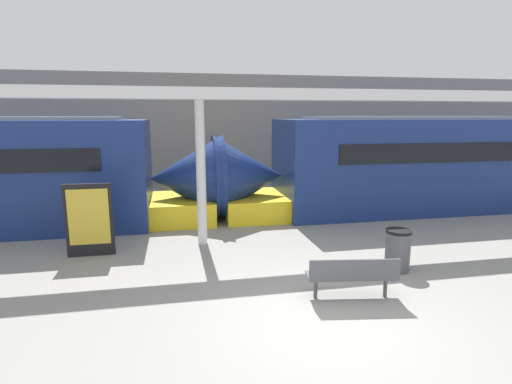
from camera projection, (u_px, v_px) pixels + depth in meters
The scene contains 8 objects.
ground_plane at pixel (327, 321), 6.39m from camera, with size 60.00×60.00×0.00m, color gray.
station_wall at pixel (228, 132), 17.87m from camera, with size 56.00×0.20×5.00m, color gray.
train_left at pixel (493, 163), 14.42m from camera, with size 20.10×2.93×3.20m.
bench_near at pixel (352, 274), 7.05m from camera, with size 1.64×0.68×0.79m.
trash_bin at pixel (398, 250), 8.38m from camera, with size 0.53×0.53×0.89m.
poster_board at pixel (89, 220), 9.17m from camera, with size 1.06×0.07×1.71m.
support_column_near at pixel (201, 174), 9.90m from camera, with size 0.24×0.24×3.60m, color silver.
canopy_beam at pixel (199, 94), 9.53m from camera, with size 28.00×0.60×0.28m, color silver.
Camera 1 is at (-2.26, -5.54, 3.24)m, focal length 28.00 mm.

